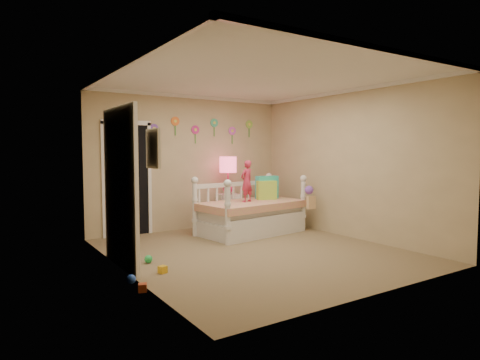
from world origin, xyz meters
TOP-DOWN VIEW (x-y plane):
  - floor at (0.00, 0.00)m, footprint 4.00×4.50m
  - ceiling at (0.00, 0.00)m, footprint 4.00×4.50m
  - back_wall at (0.00, 2.25)m, footprint 4.00×0.01m
  - left_wall at (-2.00, 0.00)m, footprint 0.01×4.50m
  - right_wall at (2.00, 0.00)m, footprint 0.01×4.50m
  - crown_molding at (0.00, 0.00)m, footprint 4.00×4.50m
  - daybed at (0.72, 1.19)m, footprint 2.10×1.32m
  - pillow_turquoise at (1.24, 1.39)m, footprint 0.45×0.18m
  - pillow_lime at (1.15, 1.28)m, footprint 0.40×0.24m
  - child at (0.62, 1.18)m, footprint 0.32×0.25m
  - nightstand at (0.67, 1.91)m, footprint 0.45×0.37m
  - table_lamp at (0.67, 1.91)m, footprint 0.34×0.34m
  - closet_doorway at (-1.25, 2.23)m, footprint 0.90×0.04m
  - flower_decals at (-0.09, 2.24)m, footprint 3.40×0.02m
  - mirror_closet at (-1.96, 0.30)m, footprint 0.07×1.30m
  - wall_picture at (-1.97, -0.90)m, footprint 0.05×0.34m
  - hanging_bag at (1.66, 0.63)m, footprint 0.20×0.16m
  - toy_scatter at (-1.70, -0.25)m, footprint 1.03×1.43m

SIDE VIEW (x-z plane):
  - floor at x=0.00m, z-range -0.01..0.01m
  - toy_scatter at x=-1.70m, z-range 0.00..0.11m
  - nightstand at x=0.67m, z-range 0.00..0.68m
  - daybed at x=0.72m, z-range 0.00..1.07m
  - hanging_bag at x=1.66m, z-range 0.47..0.83m
  - pillow_lime at x=1.15m, z-range 0.60..0.95m
  - pillow_turquoise at x=1.24m, z-range 0.60..1.04m
  - child at x=0.62m, z-range 0.60..1.35m
  - closet_doorway at x=-1.25m, z-range 0.00..2.07m
  - mirror_closet at x=-1.96m, z-range 0.00..2.10m
  - table_lamp at x=0.67m, z-range 0.80..1.53m
  - back_wall at x=0.00m, z-range 0.00..2.60m
  - left_wall at x=-2.00m, z-range 0.00..2.60m
  - right_wall at x=2.00m, z-range 0.00..2.60m
  - wall_picture at x=-1.97m, z-range 1.34..1.76m
  - flower_decals at x=-0.09m, z-range 1.69..2.19m
  - crown_molding at x=0.00m, z-range 2.54..2.60m
  - ceiling at x=0.00m, z-range 2.60..2.60m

